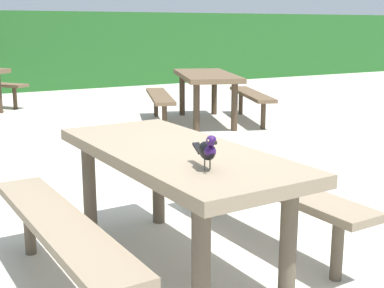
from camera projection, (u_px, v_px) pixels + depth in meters
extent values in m
plane|color=beige|center=(201.00, 250.00, 3.44)|extent=(60.00, 60.00, 0.00)
cube|color=#84725B|center=(174.00, 154.00, 3.06)|extent=(0.85, 1.84, 0.07)
cylinder|color=brown|center=(201.00, 270.00, 2.42)|extent=(0.09, 0.09, 0.67)
cylinder|color=brown|center=(288.00, 245.00, 2.70)|extent=(0.09, 0.09, 0.67)
cylinder|color=brown|center=(90.00, 190.00, 3.59)|extent=(0.09, 0.09, 0.67)
cylinder|color=brown|center=(158.00, 179.00, 3.86)|extent=(0.09, 0.09, 0.67)
cube|color=#84725B|center=(59.00, 224.00, 2.76)|extent=(0.36, 1.72, 0.05)
cylinder|color=brown|center=(29.00, 225.00, 3.34)|extent=(0.07, 0.07, 0.39)
cube|color=#84725B|center=(266.00, 183.00, 3.48)|extent=(0.36, 1.72, 0.05)
cylinder|color=brown|center=(337.00, 248.00, 3.00)|extent=(0.07, 0.07, 0.39)
cylinder|color=brown|center=(212.00, 190.00, 4.06)|extent=(0.07, 0.07, 0.39)
ellipsoid|color=black|center=(207.00, 151.00, 2.57)|extent=(0.09, 0.16, 0.09)
ellipsoid|color=#2D144C|center=(210.00, 151.00, 2.53)|extent=(0.07, 0.08, 0.06)
sphere|color=#2D144C|center=(211.00, 141.00, 2.50)|extent=(0.05, 0.05, 0.05)
sphere|color=#EAE08C|center=(216.00, 140.00, 2.49)|extent=(0.01, 0.01, 0.01)
sphere|color=#EAE08C|center=(208.00, 140.00, 2.48)|extent=(0.01, 0.01, 0.01)
cone|color=black|center=(215.00, 142.00, 2.46)|extent=(0.02, 0.03, 0.02)
cube|color=black|center=(199.00, 148.00, 2.68)|extent=(0.05, 0.10, 0.04)
cylinder|color=#47423D|center=(210.00, 164.00, 2.58)|extent=(0.01, 0.01, 0.05)
cylinder|color=#47423D|center=(205.00, 165.00, 2.57)|extent=(0.01, 0.01, 0.05)
cylinder|color=#423324|center=(15.00, 98.00, 9.18)|extent=(0.07, 0.07, 0.39)
cube|color=brown|center=(206.00, 76.00, 7.82)|extent=(1.33, 1.95, 0.07)
cylinder|color=#423324|center=(214.00, 94.00, 8.62)|extent=(0.09, 0.09, 0.67)
cylinder|color=#423324|center=(182.00, 95.00, 8.53)|extent=(0.09, 0.09, 0.67)
cylinder|color=#423324|center=(234.00, 107.00, 7.26)|extent=(0.09, 0.09, 0.67)
cylinder|color=#423324|center=(196.00, 108.00, 7.18)|extent=(0.09, 0.09, 0.67)
cube|color=brown|center=(251.00, 94.00, 7.99)|extent=(0.85, 1.70, 0.05)
cylinder|color=#423324|center=(241.00, 102.00, 8.66)|extent=(0.07, 0.07, 0.39)
cylinder|color=#423324|center=(263.00, 115.00, 7.42)|extent=(0.07, 0.07, 0.39)
cube|color=brown|center=(160.00, 96.00, 7.77)|extent=(0.85, 1.70, 0.05)
cylinder|color=#423324|center=(156.00, 104.00, 8.44)|extent=(0.07, 0.07, 0.39)
cylinder|color=#423324|center=(165.00, 118.00, 7.20)|extent=(0.07, 0.07, 0.39)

